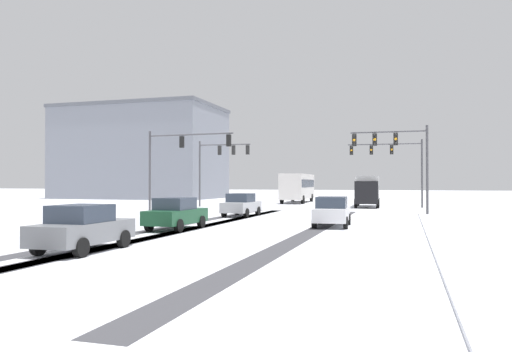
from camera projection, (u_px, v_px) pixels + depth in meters
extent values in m
cube|color=#424247|center=(194.00, 228.00, 25.64)|extent=(0.87, 34.58, 0.01)
cube|color=#424247|center=(312.00, 232.00, 23.84)|extent=(0.97, 34.58, 0.01)
cube|color=#424247|center=(193.00, 228.00, 25.67)|extent=(0.86, 34.58, 0.01)
cube|color=#424247|center=(166.00, 228.00, 26.12)|extent=(0.88, 34.58, 0.01)
cube|color=white|center=(479.00, 239.00, 20.24)|extent=(4.00, 34.58, 0.12)
cylinder|color=#47474C|center=(422.00, 173.00, 46.79)|extent=(0.18, 0.18, 6.50)
cylinder|color=#47474C|center=(384.00, 144.00, 47.72)|extent=(6.93, 0.38, 0.12)
cube|color=black|center=(392.00, 150.00, 47.53)|extent=(0.33, 0.25, 0.90)
sphere|color=black|center=(392.00, 146.00, 47.38)|extent=(0.20, 0.20, 0.20)
sphere|color=orange|center=(392.00, 150.00, 47.38)|extent=(0.20, 0.20, 0.20)
sphere|color=black|center=(392.00, 153.00, 47.37)|extent=(0.20, 0.20, 0.20)
cube|color=black|center=(371.00, 150.00, 48.02)|extent=(0.33, 0.25, 0.90)
sphere|color=black|center=(371.00, 147.00, 47.87)|extent=(0.20, 0.20, 0.20)
sphere|color=orange|center=(371.00, 150.00, 47.86)|extent=(0.20, 0.20, 0.20)
sphere|color=black|center=(371.00, 153.00, 47.86)|extent=(0.20, 0.20, 0.20)
cube|color=black|center=(351.00, 150.00, 48.50)|extent=(0.33, 0.25, 0.90)
sphere|color=black|center=(351.00, 147.00, 48.35)|extent=(0.20, 0.20, 0.20)
sphere|color=orange|center=(351.00, 150.00, 48.35)|extent=(0.20, 0.20, 0.20)
sphere|color=black|center=(351.00, 153.00, 48.35)|extent=(0.20, 0.20, 0.20)
cylinder|color=#47474C|center=(200.00, 174.00, 49.11)|extent=(0.18, 0.18, 6.50)
cylinder|color=#47474C|center=(225.00, 145.00, 48.43)|extent=(5.24, 0.22, 0.12)
cube|color=black|center=(220.00, 150.00, 48.57)|extent=(0.32, 0.25, 0.90)
sphere|color=black|center=(220.00, 147.00, 48.73)|extent=(0.20, 0.20, 0.20)
sphere|color=orange|center=(220.00, 150.00, 48.72)|extent=(0.20, 0.20, 0.20)
sphere|color=black|center=(220.00, 154.00, 48.72)|extent=(0.20, 0.20, 0.20)
cube|color=black|center=(234.00, 150.00, 48.17)|extent=(0.32, 0.25, 0.90)
sphere|color=black|center=(234.00, 147.00, 48.33)|extent=(0.20, 0.20, 0.20)
sphere|color=orange|center=(234.00, 150.00, 48.33)|extent=(0.20, 0.20, 0.20)
sphere|color=black|center=(234.00, 153.00, 48.32)|extent=(0.20, 0.20, 0.20)
cube|color=black|center=(248.00, 150.00, 47.78)|extent=(0.32, 0.25, 0.90)
sphere|color=black|center=(248.00, 147.00, 47.94)|extent=(0.20, 0.20, 0.20)
sphere|color=orange|center=(248.00, 150.00, 47.93)|extent=(0.20, 0.20, 0.20)
sphere|color=black|center=(248.00, 153.00, 47.93)|extent=(0.20, 0.20, 0.20)
cylinder|color=#47474C|center=(150.00, 172.00, 39.55)|extent=(0.18, 0.18, 6.50)
cylinder|color=#47474C|center=(190.00, 135.00, 38.30)|extent=(7.26, 0.59, 0.12)
cube|color=black|center=(182.00, 142.00, 38.55)|extent=(0.34, 0.26, 0.90)
sphere|color=black|center=(183.00, 138.00, 38.70)|extent=(0.20, 0.20, 0.20)
sphere|color=orange|center=(183.00, 142.00, 38.70)|extent=(0.20, 0.20, 0.20)
sphere|color=black|center=(183.00, 146.00, 38.70)|extent=(0.20, 0.20, 0.20)
cube|color=black|center=(229.00, 140.00, 37.14)|extent=(0.34, 0.26, 0.90)
sphere|color=black|center=(230.00, 137.00, 37.29)|extent=(0.20, 0.20, 0.20)
sphere|color=orange|center=(230.00, 141.00, 37.29)|extent=(0.20, 0.20, 0.20)
sphere|color=black|center=(230.00, 145.00, 37.28)|extent=(0.20, 0.20, 0.20)
cylinder|color=#47474C|center=(427.00, 170.00, 35.32)|extent=(0.18, 0.18, 6.50)
cylinder|color=#47474C|center=(388.00, 132.00, 36.13)|extent=(5.41, 0.14, 0.12)
cube|color=black|center=(396.00, 139.00, 35.97)|extent=(0.32, 0.24, 0.90)
sphere|color=black|center=(396.00, 135.00, 35.82)|extent=(0.20, 0.20, 0.20)
sphere|color=orange|center=(396.00, 139.00, 35.82)|extent=(0.20, 0.20, 0.20)
sphere|color=black|center=(396.00, 143.00, 35.81)|extent=(0.20, 0.20, 0.20)
cube|color=black|center=(375.00, 140.00, 36.40)|extent=(0.32, 0.24, 0.90)
sphere|color=black|center=(375.00, 135.00, 36.25)|extent=(0.20, 0.20, 0.20)
sphere|color=orange|center=(375.00, 139.00, 36.24)|extent=(0.20, 0.20, 0.20)
sphere|color=black|center=(375.00, 144.00, 36.24)|extent=(0.20, 0.20, 0.20)
cube|color=black|center=(354.00, 140.00, 36.82)|extent=(0.32, 0.24, 0.90)
sphere|color=black|center=(354.00, 136.00, 36.67)|extent=(0.20, 0.20, 0.20)
sphere|color=orange|center=(354.00, 140.00, 36.67)|extent=(0.20, 0.20, 0.20)
sphere|color=black|center=(354.00, 144.00, 36.67)|extent=(0.20, 0.20, 0.20)
cube|color=#B7BABF|center=(241.00, 207.00, 34.90)|extent=(1.80, 4.14, 0.70)
cube|color=#2D3847|center=(241.00, 198.00, 34.77)|extent=(1.60, 1.94, 0.60)
cylinder|color=black|center=(237.00, 211.00, 36.36)|extent=(0.24, 0.65, 0.64)
cylinder|color=black|center=(258.00, 211.00, 35.85)|extent=(0.24, 0.65, 0.64)
cylinder|color=black|center=(224.00, 213.00, 33.95)|extent=(0.24, 0.65, 0.64)
cylinder|color=black|center=(246.00, 213.00, 33.44)|extent=(0.24, 0.65, 0.64)
cube|color=silver|center=(332.00, 214.00, 26.75)|extent=(1.92, 4.19, 0.70)
cube|color=#2D3847|center=(332.00, 202.00, 26.61)|extent=(1.66, 1.98, 0.60)
cylinder|color=black|center=(320.00, 219.00, 28.17)|extent=(0.25, 0.65, 0.64)
cylinder|color=black|center=(348.00, 219.00, 27.78)|extent=(0.25, 0.65, 0.64)
cylinder|color=black|center=(314.00, 222.00, 25.70)|extent=(0.25, 0.65, 0.64)
cylinder|color=black|center=(346.00, 223.00, 25.31)|extent=(0.25, 0.65, 0.64)
cube|color=#194C2D|center=(176.00, 216.00, 25.06)|extent=(1.81, 4.14, 0.70)
cube|color=#2D3847|center=(175.00, 204.00, 24.93)|extent=(1.61, 1.94, 0.60)
cylinder|color=black|center=(174.00, 221.00, 26.52)|extent=(0.24, 0.65, 0.64)
cylinder|color=black|center=(201.00, 222.00, 26.00)|extent=(0.24, 0.65, 0.64)
cylinder|color=black|center=(149.00, 225.00, 24.11)|extent=(0.24, 0.65, 0.64)
cylinder|color=black|center=(179.00, 226.00, 23.59)|extent=(0.24, 0.65, 0.64)
cube|color=slate|center=(83.00, 232.00, 17.11)|extent=(1.77, 4.13, 0.70)
cube|color=#2D3847|center=(81.00, 214.00, 16.98)|extent=(1.59, 1.93, 0.60)
cylinder|color=black|center=(85.00, 237.00, 18.55)|extent=(0.23, 0.64, 0.64)
cylinder|color=black|center=(124.00, 239.00, 18.11)|extent=(0.23, 0.64, 0.64)
cylinder|color=black|center=(38.00, 246.00, 16.11)|extent=(0.23, 0.64, 0.64)
cylinder|color=black|center=(81.00, 248.00, 15.66)|extent=(0.23, 0.64, 0.64)
cube|color=silver|center=(298.00, 186.00, 58.83)|extent=(3.04, 11.11, 2.90)
cube|color=#283342|center=(298.00, 183.00, 58.84)|extent=(3.03, 10.23, 0.90)
cylinder|color=black|center=(303.00, 200.00, 54.79)|extent=(0.35, 0.97, 0.96)
cylinder|color=black|center=(282.00, 200.00, 55.37)|extent=(0.35, 0.97, 0.96)
cylinder|color=black|center=(311.00, 198.00, 61.73)|extent=(0.35, 0.97, 0.96)
cylinder|color=black|center=(293.00, 198.00, 62.31)|extent=(0.35, 0.97, 0.96)
cube|color=black|center=(367.00, 192.00, 45.81)|extent=(2.20, 2.29, 2.10)
cube|color=silver|center=(368.00, 189.00, 49.40)|extent=(2.44, 5.30, 2.60)
cylinder|color=black|center=(378.00, 204.00, 45.97)|extent=(0.32, 0.85, 0.84)
cylinder|color=black|center=(356.00, 203.00, 46.47)|extent=(0.32, 0.85, 0.84)
cylinder|color=black|center=(378.00, 202.00, 50.52)|extent=(0.32, 0.85, 0.84)
cylinder|color=black|center=(358.00, 202.00, 51.02)|extent=(0.32, 0.85, 0.84)
cube|color=gray|center=(141.00, 154.00, 75.52)|extent=(23.51, 14.11, 13.40)
cube|color=slate|center=(141.00, 109.00, 75.61)|extent=(23.81, 14.41, 0.50)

